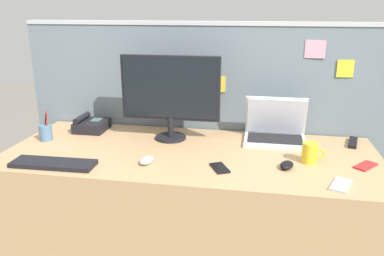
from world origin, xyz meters
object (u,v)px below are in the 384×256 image
at_px(computer_mouse_left_hand, 287,165).
at_px(coffee_mug, 310,153).
at_px(desk_phone, 91,125).
at_px(cell_phone_black_slab, 220,168).
at_px(pen_cup, 46,132).
at_px(tv_remote, 353,142).
at_px(cell_phone_silver_slab, 341,185).
at_px(keyboard_main, 53,164).
at_px(desktop_monitor, 170,92).
at_px(computer_mouse_right_hand, 147,160).
at_px(cell_phone_red_case, 365,166).
at_px(laptop, 275,130).

relative_size(computer_mouse_left_hand, coffee_mug, 0.87).
relative_size(desk_phone, cell_phone_black_slab, 1.59).
xyz_separation_m(pen_cup, tv_remote, (1.76, 0.25, -0.04)).
height_order(cell_phone_silver_slab, tv_remote, tv_remote).
xyz_separation_m(desk_phone, keyboard_main, (0.06, -0.57, -0.02)).
relative_size(desktop_monitor, tv_remote, 3.39).
relative_size(keyboard_main, computer_mouse_right_hand, 4.15).
height_order(desktop_monitor, tv_remote, desktop_monitor).
height_order(cell_phone_red_case, tv_remote, tv_remote).
height_order(desk_phone, cell_phone_silver_slab, desk_phone).
bearing_deg(computer_mouse_right_hand, pen_cup, 169.14).
distance_m(laptop, computer_mouse_left_hand, 0.41).
bearing_deg(desk_phone, tv_remote, 0.94).
height_order(desk_phone, computer_mouse_left_hand, desk_phone).
bearing_deg(cell_phone_red_case, desk_phone, -151.05).
height_order(desktop_monitor, coffee_mug, desktop_monitor).
distance_m(laptop, coffee_mug, 0.35).
xyz_separation_m(desk_phone, computer_mouse_right_hand, (0.50, -0.45, -0.02)).
xyz_separation_m(cell_phone_red_case, tv_remote, (0.01, 0.33, 0.01)).
xyz_separation_m(computer_mouse_left_hand, cell_phone_red_case, (0.38, 0.09, -0.01)).
height_order(laptop, cell_phone_red_case, laptop).
distance_m(pen_cup, tv_remote, 1.78).
height_order(laptop, coffee_mug, laptop).
height_order(desktop_monitor, cell_phone_red_case, desktop_monitor).
relative_size(desktop_monitor, cell_phone_red_case, 4.34).
height_order(laptop, cell_phone_silver_slab, laptop).
xyz_separation_m(laptop, computer_mouse_right_hand, (-0.64, -0.46, -0.05)).
xyz_separation_m(desktop_monitor, desk_phone, (-0.53, 0.06, -0.25)).
bearing_deg(cell_phone_black_slab, laptop, 33.22).
bearing_deg(desk_phone, cell_phone_black_slab, -27.81).
height_order(computer_mouse_left_hand, cell_phone_black_slab, computer_mouse_left_hand).
xyz_separation_m(desktop_monitor, computer_mouse_right_hand, (-0.03, -0.39, -0.27)).
relative_size(desktop_monitor, computer_mouse_left_hand, 5.77).
relative_size(computer_mouse_left_hand, tv_remote, 0.59).
bearing_deg(desktop_monitor, laptop, 6.48).
relative_size(desk_phone, cell_phone_silver_slab, 1.36).
height_order(keyboard_main, coffee_mug, coffee_mug).
relative_size(cell_phone_silver_slab, tv_remote, 0.86).
bearing_deg(pen_cup, cell_phone_red_case, -2.67).
bearing_deg(cell_phone_silver_slab, cell_phone_black_slab, -166.84).
distance_m(cell_phone_black_slab, cell_phone_silver_slab, 0.55).
height_order(keyboard_main, cell_phone_black_slab, keyboard_main).
xyz_separation_m(cell_phone_silver_slab, coffee_mug, (-0.11, 0.25, 0.05)).
bearing_deg(tv_remote, desk_phone, -164.70).
bearing_deg(cell_phone_red_case, pen_cup, -142.75).
bearing_deg(keyboard_main, desk_phone, 94.16).
bearing_deg(desktop_monitor, desk_phone, 173.66).
bearing_deg(computer_mouse_left_hand, desktop_monitor, 172.01).
bearing_deg(desktop_monitor, cell_phone_red_case, -13.29).
relative_size(cell_phone_silver_slab, cell_phone_red_case, 1.10).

